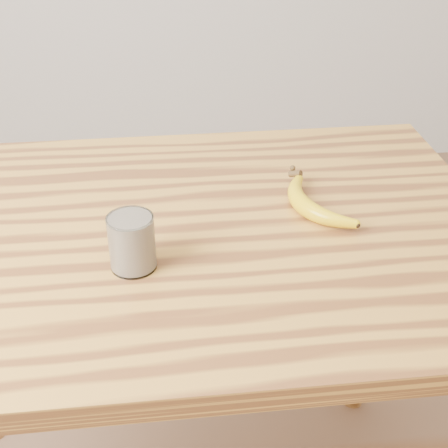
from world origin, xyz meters
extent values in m
cube|color=#B47D2F|center=(0.00, 0.00, 0.88)|extent=(1.20, 0.80, 0.04)
cylinder|color=brown|center=(0.54, 0.34, 0.43)|extent=(0.06, 0.06, 0.86)
cylinder|color=white|center=(-0.06, -0.11, 0.95)|extent=(0.08, 0.08, 0.09)
torus|color=white|center=(-0.06, -0.11, 0.99)|extent=(0.08, 0.08, 0.00)
cylinder|color=beige|center=(-0.06, -0.11, 0.95)|extent=(0.07, 0.07, 0.09)
camera|label=1|loc=(-0.01, -0.95, 1.51)|focal=50.00mm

